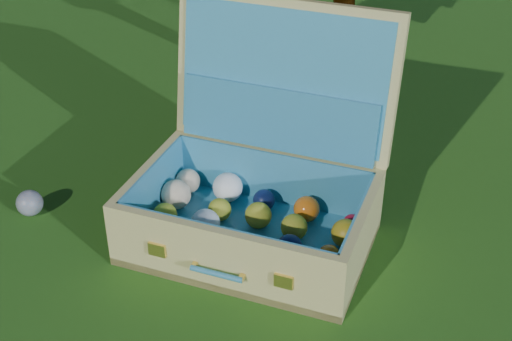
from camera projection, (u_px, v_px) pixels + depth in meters
The scene contains 3 objects.
ground at pixel (188, 204), 1.92m from camera, with size 60.00×60.00×0.00m, color #215114.
stray_ball at pixel (30, 203), 1.87m from camera, with size 0.07×0.07×0.07m, color teal.
suitcase at pixel (260, 176), 1.76m from camera, with size 0.65×0.57×0.55m.
Camera 1 is at (0.48, -1.51, 1.11)m, focal length 50.00 mm.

